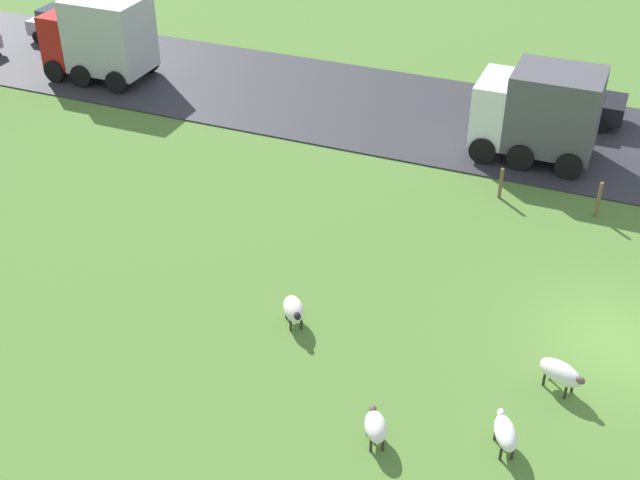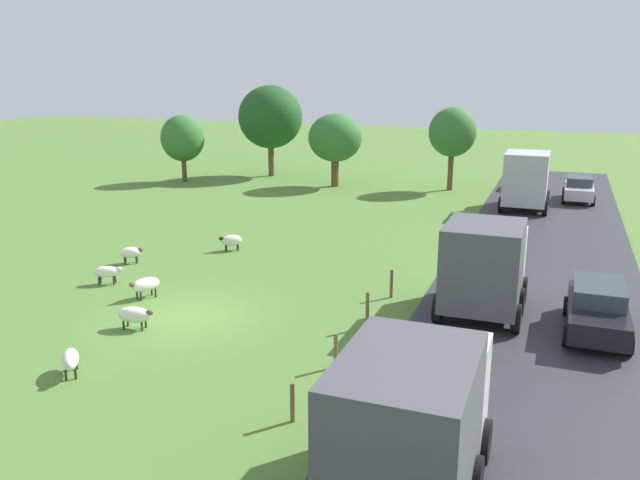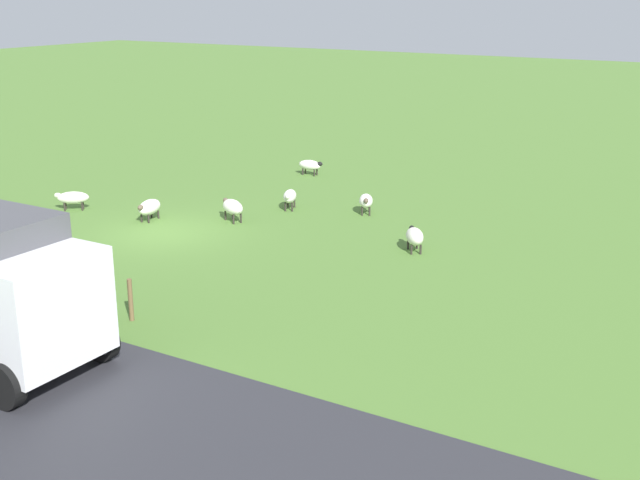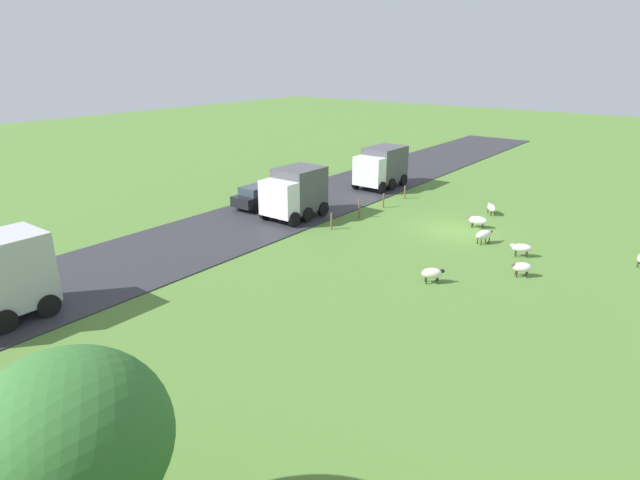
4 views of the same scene
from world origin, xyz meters
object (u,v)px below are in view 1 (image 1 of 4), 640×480
sheep_2 (376,426)px  sheep_5 (294,309)px  sheep_6 (561,373)px  car_0 (565,98)px  car_2 (70,25)px  sheep_0 (505,433)px  truck_2 (100,36)px  truck_1 (539,111)px

sheep_2 → sheep_5: 4.73m
sheep_6 → car_0: car_0 is taller
car_2 → car_0: bearing=-89.2°
sheep_0 → truck_2: 25.67m
sheep_5 → car_2: bearing=50.0°
sheep_0 → car_0: 18.41m
sheep_5 → truck_2: size_ratio=0.26×
sheep_2 → car_2: size_ratio=0.26×
car_0 → sheep_2: bearing=176.3°
car_0 → car_2: (-0.32, 23.46, -0.01)m
truck_1 → truck_2: 18.86m
sheep_0 → truck_1: truck_1 is taller
sheep_2 → sheep_5: bearing=47.1°
car_0 → sheep_6: bearing=-171.5°
sheep_0 → car_0: bearing=4.8°
sheep_5 → car_0: car_0 is taller
sheep_0 → car_2: car_2 is taller
truck_1 → car_2: size_ratio=1.05×
sheep_0 → sheep_2: bearing=108.2°
truck_1 → car_2: bearing=81.5°
truck_1 → truck_2: (0.25, 18.86, 0.10)m
truck_1 → sheep_6: bearing=-166.7°
sheep_2 → sheep_6: 4.95m
sheep_0 → sheep_5: sheep_5 is taller
car_2 → truck_1: bearing=-98.5°
car_0 → car_2: size_ratio=1.09×
sheep_2 → sheep_5: (3.22, 3.46, 0.01)m
sheep_0 → sheep_6: bearing=-19.1°
sheep_2 → sheep_6: size_ratio=0.84×
sheep_5 → car_2: car_2 is taller
sheep_2 → car_0: 19.30m
truck_1 → car_0: truck_1 is taller
truck_2 → car_0: truck_2 is taller
sheep_6 → truck_2: size_ratio=0.29×
truck_2 → car_2: 5.28m
truck_1 → truck_2: size_ratio=0.97×
sheep_2 → car_2: car_2 is taller
sheep_5 → sheep_6: bearing=-88.8°
sheep_2 → car_0: (19.26, -1.25, 0.40)m
sheep_5 → truck_1: bearing=-18.9°
sheep_0 → car_0: (18.35, 1.53, 0.38)m
truck_1 → car_0: bearing=-7.5°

